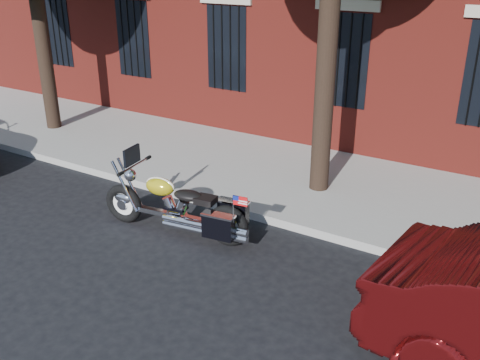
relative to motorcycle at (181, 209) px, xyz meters
The scene contains 4 objects.
ground 0.93m from the motorcycle, 15.48° to the right, with size 120.00×120.00×0.00m, color black.
curb 1.45m from the motorcycle, 56.67° to the left, with size 40.00×0.16×0.15m, color gray.
sidewalk 3.17m from the motorcycle, 75.86° to the left, with size 40.00×3.60×0.15m, color gray.
motorcycle is the anchor object (origin of this frame).
Camera 1 is at (4.18, -5.94, 4.33)m, focal length 40.00 mm.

